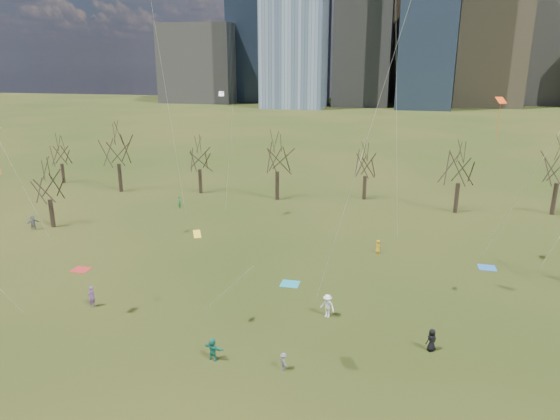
# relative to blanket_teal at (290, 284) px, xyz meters

# --- Properties ---
(ground) EXTENTS (500.00, 500.00, 0.00)m
(ground) POSITION_rel_blanket_teal_xyz_m (-0.70, -12.85, -0.01)
(ground) COLOR black
(ground) RESTS_ON ground
(downtown_skyline) EXTENTS (212.50, 78.00, 118.00)m
(downtown_skyline) POSITION_rel_blanket_teal_xyz_m (-3.13, 197.80, 38.99)
(downtown_skyline) COLOR slate
(downtown_skyline) RESTS_ON ground
(bare_tree_row) EXTENTS (113.04, 29.80, 9.50)m
(bare_tree_row) POSITION_rel_blanket_teal_xyz_m (-0.79, 24.38, 6.10)
(bare_tree_row) COLOR black
(bare_tree_row) RESTS_ON ground
(blanket_teal) EXTENTS (1.60, 1.50, 0.03)m
(blanket_teal) POSITION_rel_blanket_teal_xyz_m (0.00, 0.00, 0.00)
(blanket_teal) COLOR teal
(blanket_teal) RESTS_ON ground
(blanket_navy) EXTENTS (1.60, 1.50, 0.03)m
(blanket_navy) POSITION_rel_blanket_teal_xyz_m (17.47, 7.83, 0.00)
(blanket_navy) COLOR #265FB2
(blanket_navy) RESTS_ON ground
(blanket_crimson) EXTENTS (1.60, 1.50, 0.03)m
(blanket_crimson) POSITION_rel_blanket_teal_xyz_m (-19.82, -1.45, 0.00)
(blanket_crimson) COLOR #AD2522
(blanket_crimson) RESTS_ON ground
(person_3) EXTENTS (0.86, 0.88, 1.21)m
(person_3) POSITION_rel_blanket_teal_xyz_m (2.30, -12.59, 0.59)
(person_3) COLOR slate
(person_3) RESTS_ON ground
(person_5) EXTENTS (1.52, 0.84, 1.56)m
(person_5) POSITION_rel_blanket_teal_xyz_m (-2.46, -12.53, 0.77)
(person_5) COLOR #1C7F68
(person_5) RESTS_ON ground
(person_6) EXTENTS (0.93, 0.86, 1.60)m
(person_6) POSITION_rel_blanket_teal_xyz_m (11.50, -8.12, 0.79)
(person_6) COLOR black
(person_6) RESTS_ON ground
(person_7) EXTENTS (0.50, 0.68, 1.73)m
(person_7) POSITION_rel_blanket_teal_xyz_m (-14.50, -7.72, 0.85)
(person_7) COLOR #784992
(person_7) RESTS_ON ground
(person_9) EXTENTS (1.36, 1.09, 1.84)m
(person_9) POSITION_rel_blanket_teal_xyz_m (4.01, -5.09, 0.91)
(person_9) COLOR white
(person_9) RESTS_ON ground
(person_11) EXTENTS (1.41, 1.52, 1.70)m
(person_11) POSITION_rel_blanket_teal_xyz_m (-32.24, 7.70, 0.84)
(person_11) COLOR slate
(person_11) RESTS_ON ground
(person_12) EXTENTS (0.59, 0.76, 1.39)m
(person_12) POSITION_rel_blanket_teal_xyz_m (7.18, 9.35, 0.68)
(person_12) COLOR orange
(person_12) RESTS_ON ground
(person_13) EXTENTS (0.48, 0.65, 1.64)m
(person_13) POSITION_rel_blanket_teal_xyz_m (-19.34, 19.95, 0.81)
(person_13) COLOR #1A793B
(person_13) RESTS_ON ground
(kites_airborne) EXTENTS (57.89, 39.26, 28.96)m
(kites_airborne) POSITION_rel_blanket_teal_xyz_m (4.12, -1.56, 13.40)
(kites_airborne) COLOR #E85813
(kites_airborne) RESTS_ON ground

